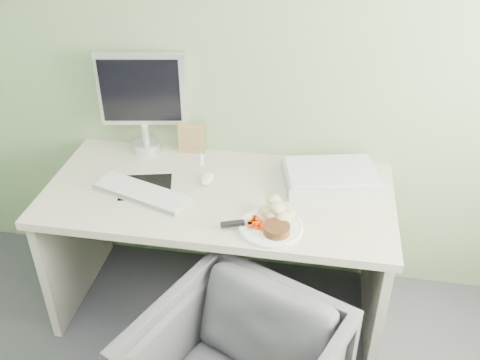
% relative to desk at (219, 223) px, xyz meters
% --- Properties ---
extents(wall_back, '(3.50, 0.00, 3.50)m').
position_rel_desk_xyz_m(wall_back, '(0.00, 0.38, 0.80)').
color(wall_back, gray).
rests_on(wall_back, floor).
extents(desk, '(1.60, 0.75, 0.73)m').
position_rel_desk_xyz_m(desk, '(0.00, 0.00, 0.00)').
color(desk, beige).
rests_on(desk, floor).
extents(plate, '(0.27, 0.27, 0.01)m').
position_rel_desk_xyz_m(plate, '(0.27, -0.23, 0.19)').
color(plate, white).
rests_on(plate, desk).
extents(steak, '(0.14, 0.14, 0.04)m').
position_rel_desk_xyz_m(steak, '(0.30, -0.27, 0.21)').
color(steak, black).
rests_on(steak, plate).
extents(potato_pile, '(0.14, 0.11, 0.07)m').
position_rel_desk_xyz_m(potato_pile, '(0.29, -0.17, 0.23)').
color(potato_pile, tan).
rests_on(potato_pile, plate).
extents(carrot_heap, '(0.08, 0.08, 0.05)m').
position_rel_desk_xyz_m(carrot_heap, '(0.22, -0.24, 0.22)').
color(carrot_heap, red).
rests_on(carrot_heap, plate).
extents(steak_knife, '(0.25, 0.11, 0.02)m').
position_rel_desk_xyz_m(steak_knife, '(0.15, -0.25, 0.21)').
color(steak_knife, silver).
rests_on(steak_knife, plate).
extents(mousepad, '(0.28, 0.26, 0.00)m').
position_rel_desk_xyz_m(mousepad, '(-0.34, -0.02, 0.18)').
color(mousepad, black).
rests_on(mousepad, desk).
extents(keyboard, '(0.48, 0.28, 0.02)m').
position_rel_desk_xyz_m(keyboard, '(-0.33, -0.09, 0.20)').
color(keyboard, white).
rests_on(keyboard, desk).
extents(computer_mouse, '(0.06, 0.11, 0.04)m').
position_rel_desk_xyz_m(computer_mouse, '(-0.07, 0.07, 0.20)').
color(computer_mouse, white).
rests_on(computer_mouse, desk).
extents(photo_frame, '(0.13, 0.02, 0.16)m').
position_rel_desk_xyz_m(photo_frame, '(-0.20, 0.33, 0.27)').
color(photo_frame, olive).
rests_on(photo_frame, desk).
extents(eyedrop_bottle, '(0.02, 0.02, 0.07)m').
position_rel_desk_xyz_m(eyedrop_bottle, '(-0.13, 0.22, 0.21)').
color(eyedrop_bottle, white).
rests_on(eyedrop_bottle, desk).
extents(scanner, '(0.48, 0.37, 0.07)m').
position_rel_desk_xyz_m(scanner, '(0.51, 0.15, 0.22)').
color(scanner, '#ABAEB3').
rests_on(scanner, desk).
extents(monitor, '(0.43, 0.15, 0.52)m').
position_rel_desk_xyz_m(monitor, '(-0.43, 0.31, 0.48)').
color(monitor, silver).
rests_on(monitor, desk).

